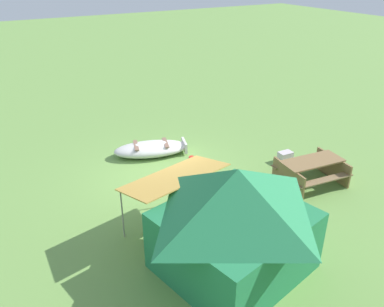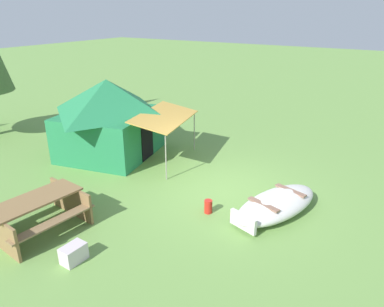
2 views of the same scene
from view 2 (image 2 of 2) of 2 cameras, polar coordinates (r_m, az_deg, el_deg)
name	(u,v)px [view 2 (image 2 of 2)]	position (r m, az deg, el deg)	size (l,w,h in m)	color
ground_plane	(221,190)	(9.67, 4.54, -5.83)	(80.00, 80.00, 0.00)	#6B9747
beached_rowboat	(276,204)	(8.75, 13.18, -7.79)	(2.76, 1.78, 0.46)	silver
canvas_cabin_tent	(109,117)	(11.91, -12.91, 5.71)	(3.64, 4.51, 2.46)	#237B49
picnic_table	(37,210)	(8.49, -23.27, -8.25)	(2.02, 1.67, 0.77)	olive
cooler_box	(74,253)	(7.46, -18.17, -14.75)	(0.47, 0.30, 0.34)	silver
fuel_can	(208,206)	(8.60, 2.58, -8.35)	(0.19, 0.19, 0.32)	red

